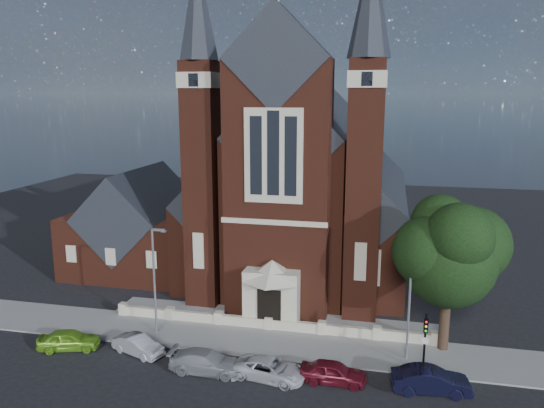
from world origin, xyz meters
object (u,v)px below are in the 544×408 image
Objects in this scene: street_lamp_left at (155,275)px; street_lamp_right at (411,295)px; church at (305,187)px; parish_hall at (141,229)px; traffic_signal at (425,336)px; car_dark_red at (333,372)px; car_white_suv at (270,369)px; car_silver_b at (207,362)px; car_lime_van at (69,340)px; car_silver_a at (138,345)px; car_navy at (431,381)px; street_tree at (451,255)px.

street_lamp_left is 18.00m from street_lamp_right.
church reaches higher than parish_hall.
car_dark_red is at bearing -156.60° from traffic_signal.
street_lamp_right reaches higher than car_white_suv.
street_lamp_left is at bearing 51.15° from car_silver_b.
church is 21.76m from street_lamp_right.
parish_hall is 29.62m from street_lamp_right.
traffic_signal is at bearing -64.08° from car_white_suv.
street_lamp_left is (-7.91, -18.94, -3.59)m from church.
street_lamp_right is at bearing -98.63° from car_lime_van.
traffic_signal is 1.03× the size of car_silver_a.
car_silver_b is (-13.51, -2.86, -1.88)m from traffic_signal.
church is 26.43m from car_navy.
traffic_signal is at bearing -115.95° from street_tree.
car_silver_a is at bearing -169.97° from street_lamp_right.
street_tree reaches higher than street_lamp_right.
car_lime_van is (-22.99, -3.59, -3.89)m from street_lamp_right.
church is at bearing -47.28° from car_lime_van.
church reaches higher than traffic_signal.
car_lime_van is 18.42m from car_dark_red.
street_lamp_right is 1.94× the size of car_lime_van.
car_lime_van is 0.91× the size of car_white_suv.
traffic_signal reaches higher than car_navy.
car_white_suv is at bearing -77.26° from car_silver_a.
car_white_suv is (14.52, -0.74, -0.07)m from car_lime_van.
parish_hall is at bearing 150.02° from traffic_signal.
car_dark_red is at bearing -73.63° from car_silver_a.
traffic_signal is 24.05m from car_lime_van.
street_lamp_left is 19.08m from traffic_signal.
street_lamp_left is 1.76× the size of car_white_suv.
street_lamp_left is 1.94× the size of car_lime_van.
church is 8.72× the size of traffic_signal.
street_tree is (28.60, -12.29, 2.95)m from parish_hall.
church reaches higher than street_lamp_right.
car_silver_a is at bearing -109.61° from church.
car_lime_van is 0.90× the size of car_navy.
street_tree is at bearing 64.05° from traffic_signal.
church is 7.20× the size of car_silver_b.
street_lamp_left is 14.53m from car_dark_red.
car_silver_b is at bearing -53.81° from parish_hall.
street_lamp_right is at bearing -48.47° from car_dark_red.
street_lamp_right is at bearing 0.00° from street_lamp_left.
car_navy is (19.23, -3.76, -3.84)m from street_lamp_left.
street_lamp_right is 2.71m from traffic_signal.
street_lamp_right is 2.09× the size of car_silver_a.
street_lamp_left is 2.09× the size of car_silver_a.
church is at bearing 13.53° from car_white_suv.
traffic_signal is 2.86m from car_navy.
street_tree reaches higher than street_lamp_left.
street_tree is at bearing -67.34° from car_silver_b.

